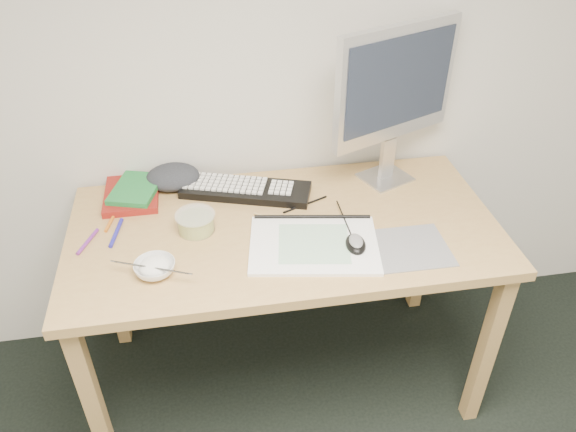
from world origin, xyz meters
The scene contains 18 objects.
desk centered at (-0.14, 1.43, 0.67)m, with size 1.40×0.70×0.75m.
mousepad centered at (0.22, 1.25, 0.75)m, with size 0.23×0.21×0.00m, color slate.
sketchpad centered at (-0.07, 1.31, 0.76)m, with size 0.40×0.28×0.01m, color white.
keyboard centered at (-0.25, 1.64, 0.76)m, with size 0.45×0.14×0.03m, color black.
monitor centered at (0.27, 1.66, 1.10)m, with size 0.46×0.22×0.57m.
mouse centered at (0.06, 1.28, 0.78)m, with size 0.06×0.10×0.03m, color black.
rice_bowl centered at (-0.55, 1.26, 0.77)m, with size 0.12×0.12×0.04m, color white.
chopsticks centered at (-0.56, 1.24, 0.79)m, with size 0.02×0.02×0.24m, color #B5B5B8.
fruit_tub centered at (-0.43, 1.45, 0.78)m, with size 0.13×0.13×0.06m, color #D9C54C.
book_red centered at (-0.64, 1.69, 0.76)m, with size 0.18×0.24×0.02m, color maroon.
book_green centered at (-0.63, 1.68, 0.78)m, with size 0.15×0.20×0.02m, color #1C7132.
cloth_lump centered at (-0.50, 1.74, 0.78)m, with size 0.16×0.13×0.07m, color #222429.
pencil_pink centered at (-0.14, 1.45, 0.75)m, with size 0.01×0.01×0.17m, color pink.
pencil_tan centered at (-0.16, 1.45, 0.75)m, with size 0.01×0.01×0.18m, color tan.
pencil_black centered at (-0.05, 1.53, 0.75)m, with size 0.01×0.01×0.18m, color black.
marker_blue centered at (-0.68, 1.47, 0.76)m, with size 0.01×0.01×0.14m, color #1F1C9A.
marker_orange centered at (-0.70, 1.55, 0.76)m, with size 0.01×0.01×0.12m, color #CC6818.
marker_purple centered at (-0.77, 1.44, 0.76)m, with size 0.01×0.01×0.13m, color #6D2484.
Camera 1 is at (-0.38, -0.02, 1.85)m, focal length 35.00 mm.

